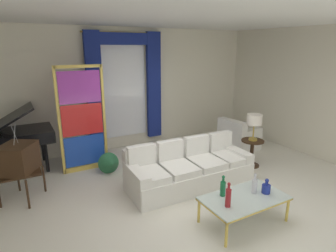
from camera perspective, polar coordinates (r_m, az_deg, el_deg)
name	(u,v)px	position (r m, az deg, el deg)	size (l,w,h in m)	color
ground_plane	(189,196)	(5.11, 4.38, -13.95)	(16.00, 16.00, 0.00)	silver
wall_rear	(125,89)	(7.26, -8.83, 7.41)	(8.00, 0.12, 3.00)	silver
wall_right	(304,91)	(7.56, 25.96, 6.34)	(0.12, 7.00, 3.00)	silver
ceiling_slab	(167,17)	(5.15, -0.11, 21.21)	(8.00, 7.60, 0.04)	white
curtained_window	(125,80)	(7.07, -8.66, 9.16)	(2.00, 0.17, 2.70)	white
couch_white_long	(188,169)	(5.39, 4.02, -8.66)	(2.36, 0.98, 0.86)	white
coffee_table	(244,199)	(4.40, 15.23, -14.17)	(1.25, 0.70, 0.41)	silver
bottle_blue_decanter	(254,185)	(4.48, 17.15, -11.41)	(0.08, 0.08, 0.32)	silver
bottle_crystal_tall	(223,188)	(4.29, 11.08, -12.19)	(0.08, 0.08, 0.32)	#196B3D
bottle_amber_squat	(228,197)	(4.04, 12.14, -13.88)	(0.08, 0.08, 0.36)	maroon
bottle_ruby_flask	(266,188)	(4.55, 19.32, -11.81)	(0.13, 0.13, 0.23)	navy
vintage_tv	(18,160)	(5.30, -28.12, -6.08)	(0.74, 0.76, 1.35)	#382314
armchair_white	(238,138)	(7.39, 13.98, -2.41)	(0.91, 0.90, 0.80)	white
stained_glass_divider	(83,122)	(6.00, -16.95, 0.84)	(0.95, 0.05, 2.20)	gold
peacock_figurine	(110,164)	(5.91, -11.68, -7.59)	(0.44, 0.60, 0.50)	beige
round_side_table	(252,151)	(6.40, 16.67, -4.80)	(0.48, 0.48, 0.59)	#382314
table_lamp_brass	(254,121)	(6.21, 17.16, 1.03)	(0.32, 0.32, 0.57)	#B29338
grand_piano	(13,135)	(6.57, -29.05, -1.55)	(1.50, 1.10, 1.40)	black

